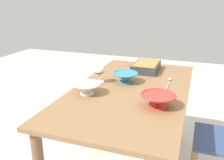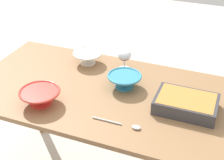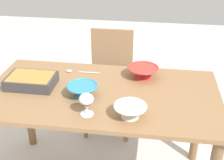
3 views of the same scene
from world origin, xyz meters
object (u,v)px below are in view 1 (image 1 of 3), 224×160
at_px(mixing_bowl, 158,99).
at_px(serving_spoon, 170,81).
at_px(wine_glass, 99,71).
at_px(casserole_dish, 146,66).
at_px(serving_bowl, 126,77).
at_px(dining_table, 131,103).
at_px(small_bowl, 87,88).

relative_size(mixing_bowl, serving_spoon, 0.87).
bearing_deg(wine_glass, casserole_dish, 147.45).
bearing_deg(wine_glass, serving_bowl, 109.93).
bearing_deg(dining_table, serving_spoon, 133.23).
bearing_deg(mixing_bowl, serving_bowl, -138.94).
xyz_separation_m(dining_table, serving_spoon, (-0.23, 0.24, 0.12)).
bearing_deg(serving_spoon, serving_bowl, -68.90).
relative_size(dining_table, serving_spoon, 6.02).
distance_m(mixing_bowl, serving_spoon, 0.48).
relative_size(casserole_dish, mixing_bowl, 1.45).
height_order(casserole_dish, serving_bowl, serving_bowl).
distance_m(wine_glass, serving_bowl, 0.21).
distance_m(wine_glass, small_bowl, 0.25).
bearing_deg(serving_bowl, mixing_bowl, 41.06).
bearing_deg(small_bowl, dining_table, 128.66).
distance_m(wine_glass, mixing_bowl, 0.57).
distance_m(small_bowl, serving_bowl, 0.36).
xyz_separation_m(small_bowl, serving_bowl, (-0.31, 0.18, 0.00)).
height_order(wine_glass, serving_bowl, wine_glass).
height_order(wine_glass, casserole_dish, wine_glass).
height_order(dining_table, wine_glass, wine_glass).
bearing_deg(serving_spoon, small_bowl, -49.02).
relative_size(small_bowl, serving_spoon, 0.75).
xyz_separation_m(casserole_dish, small_bowl, (0.67, -0.26, 0.00)).
xyz_separation_m(wine_glass, serving_spoon, (-0.19, 0.51, -0.08)).
height_order(small_bowl, serving_spoon, small_bowl).
height_order(dining_table, serving_spoon, serving_spoon).
bearing_deg(small_bowl, casserole_dish, 158.54).
bearing_deg(dining_table, small_bowl, -51.34).
xyz_separation_m(dining_table, serving_bowl, (-0.11, -0.07, 0.16)).
height_order(casserole_dish, mixing_bowl, mixing_bowl).
bearing_deg(mixing_bowl, serving_spoon, 178.63).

